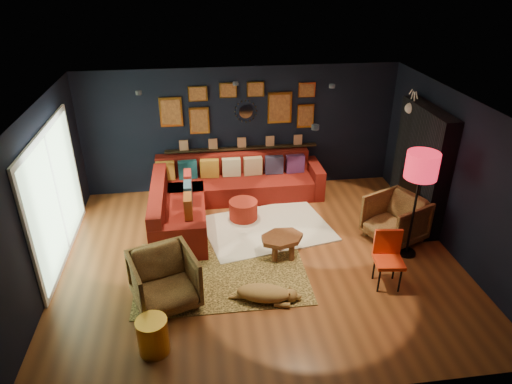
{
  "coord_description": "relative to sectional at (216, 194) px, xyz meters",
  "views": [
    {
      "loc": [
        -0.9,
        -6.22,
        4.51
      ],
      "look_at": [
        -0.02,
        0.3,
        1.1
      ],
      "focal_mm": 32.0,
      "sensor_mm": 36.0,
      "label": 1
    }
  ],
  "objects": [
    {
      "name": "floor",
      "position": [
        0.61,
        -1.81,
        -0.32
      ],
      "size": [
        6.5,
        6.5,
        0.0
      ],
      "primitive_type": "plane",
      "color": "brown",
      "rests_on": "ground"
    },
    {
      "name": "room_walls",
      "position": [
        0.61,
        -1.81,
        1.27
      ],
      "size": [
        6.5,
        6.5,
        6.5
      ],
      "color": "black",
      "rests_on": "ground"
    },
    {
      "name": "sectional",
      "position": [
        0.0,
        0.0,
        0.0
      ],
      "size": [
        3.41,
        2.69,
        0.86
      ],
      "color": "maroon",
      "rests_on": "ground"
    },
    {
      "name": "ledge",
      "position": [
        0.61,
        0.87,
        0.6
      ],
      "size": [
        3.2,
        0.12,
        0.04
      ],
      "primitive_type": "cube",
      "color": "black",
      "rests_on": "room_walls"
    },
    {
      "name": "gallery_wall",
      "position": [
        0.6,
        0.91,
        1.48
      ],
      "size": [
        3.15,
        0.04,
        1.02
      ],
      "color": "gold",
      "rests_on": "room_walls"
    },
    {
      "name": "sunburst_mirror",
      "position": [
        0.71,
        0.91,
        1.38
      ],
      "size": [
        0.47,
        0.16,
        0.47
      ],
      "color": "silver",
      "rests_on": "room_walls"
    },
    {
      "name": "fireplace",
      "position": [
        3.71,
        -0.91,
        0.7
      ],
      "size": [
        0.31,
        1.6,
        2.2
      ],
      "color": "black",
      "rests_on": "ground"
    },
    {
      "name": "deer_head",
      "position": [
        3.75,
        -0.41,
        1.73
      ],
      "size": [
        0.5,
        0.28,
        0.45
      ],
      "color": "white",
      "rests_on": "fireplace"
    },
    {
      "name": "sliding_door",
      "position": [
        -2.6,
        -1.21,
        0.78
      ],
      "size": [
        0.06,
        2.8,
        2.2
      ],
      "color": "white",
      "rests_on": "ground"
    },
    {
      "name": "ceiling_spots",
      "position": [
        0.61,
        -1.01,
        2.24
      ],
      "size": [
        3.3,
        2.5,
        0.06
      ],
      "color": "black",
      "rests_on": "room_walls"
    },
    {
      "name": "shag_rug",
      "position": [
        0.89,
        -0.91,
        -0.31
      ],
      "size": [
        2.51,
        2.04,
        0.03
      ],
      "primitive_type": "cube",
      "rotation": [
        0.0,
        0.0,
        0.2
      ],
      "color": "silver",
      "rests_on": "ground"
    },
    {
      "name": "leopard_rug",
      "position": [
        -0.04,
        -2.11,
        -0.31
      ],
      "size": [
        2.7,
        1.94,
        0.02
      ],
      "primitive_type": "cube",
      "rotation": [
        0.0,
        0.0,
        -0.01
      ],
      "color": "#D5AF58",
      "rests_on": "ground"
    },
    {
      "name": "coffee_table",
      "position": [
        0.99,
        -1.81,
        0.01
      ],
      "size": [
        0.88,
        0.75,
        0.38
      ],
      "rotation": [
        0.0,
        0.0,
        0.29
      ],
      "color": "brown",
      "rests_on": "shag_rug"
    },
    {
      "name": "pouf",
      "position": [
        0.49,
        -0.5,
        -0.11
      ],
      "size": [
        0.54,
        0.54,
        0.36
      ],
      "primitive_type": "cylinder",
      "color": "maroon",
      "rests_on": "shag_rug"
    },
    {
      "name": "armchair_left",
      "position": [
        -0.89,
        -2.71,
        0.13
      ],
      "size": [
        1.09,
        1.05,
        0.9
      ],
      "primitive_type": "imported",
      "rotation": [
        0.0,
        0.0,
        0.33
      ],
      "color": "#C88B49",
      "rests_on": "ground"
    },
    {
      "name": "armchair_right",
      "position": [
        3.06,
        -1.53,
        0.12
      ],
      "size": [
        1.1,
        1.12,
        0.89
      ],
      "primitive_type": "imported",
      "rotation": [
        0.0,
        0.0,
        -1.15
      ],
      "color": "#C88B49",
      "rests_on": "ground"
    },
    {
      "name": "gold_stool",
      "position": [
        -1.01,
        -3.62,
        -0.07
      ],
      "size": [
        0.4,
        0.4,
        0.5
      ],
      "primitive_type": "cylinder",
      "color": "gold",
      "rests_on": "ground"
    },
    {
      "name": "orange_chair",
      "position": [
        2.45,
        -2.68,
        0.2
      ],
      "size": [
        0.47,
        0.47,
        0.89
      ],
      "rotation": [
        0.0,
        0.0,
        -0.13
      ],
      "color": "black",
      "rests_on": "ground"
    },
    {
      "name": "floor_lamp",
      "position": [
        3.11,
        -2.01,
        1.25
      ],
      "size": [
        0.51,
        0.51,
        1.85
      ],
      "color": "black",
      "rests_on": "ground"
    },
    {
      "name": "dog",
      "position": [
        0.52,
        -2.86,
        -0.14
      ],
      "size": [
        1.17,
        0.78,
        0.34
      ],
      "primitive_type": null,
      "rotation": [
        0.0,
        0.0,
        -0.26
      ],
      "color": "#A07A41",
      "rests_on": "leopard_rug"
    }
  ]
}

